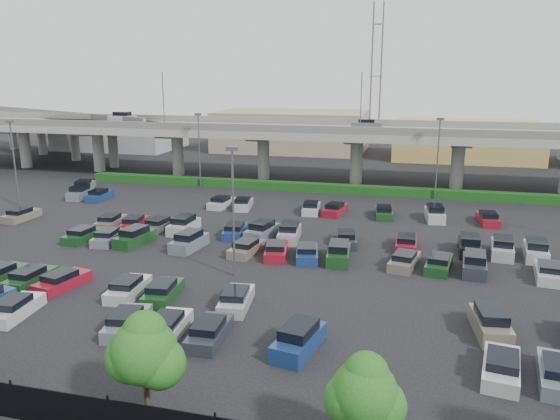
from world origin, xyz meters
name	(u,v)px	position (x,y,z in m)	size (l,w,h in m)	color
ground	(262,246)	(0.00, 0.00, 0.00)	(280.00, 280.00, 0.00)	black
overpass	(321,134)	(-0.25, 32.03, 6.97)	(150.00, 13.00, 15.80)	gray
on_ramp	(58,121)	(-52.10, 43.05, 6.86)	(50.93, 30.13, 8.80)	gray
hedge	(313,187)	(0.00, 25.00, 0.55)	(66.00, 1.60, 1.10)	#123E12
fence	(88,414)	(-0.05, -28.00, 0.90)	(70.00, 0.10, 2.00)	black
tree_row	(116,347)	(0.70, -26.53, 3.52)	(65.07, 3.66, 5.94)	#332316
parked_cars	(247,256)	(0.04, -4.80, 0.62)	(63.17, 41.70, 1.67)	#B1B0B5
light_poles	(226,174)	(-4.13, 2.00, 6.24)	(66.90, 48.38, 10.30)	#545459
distant_buildings	(412,137)	(12.38, 61.81, 3.74)	(138.00, 24.00, 9.00)	gray
comm_tower	(376,73)	(4.00, 74.00, 15.61)	(2.40, 2.40, 30.00)	#545459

